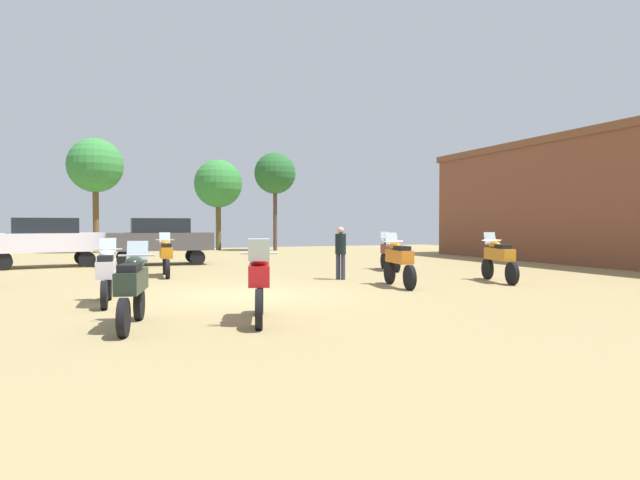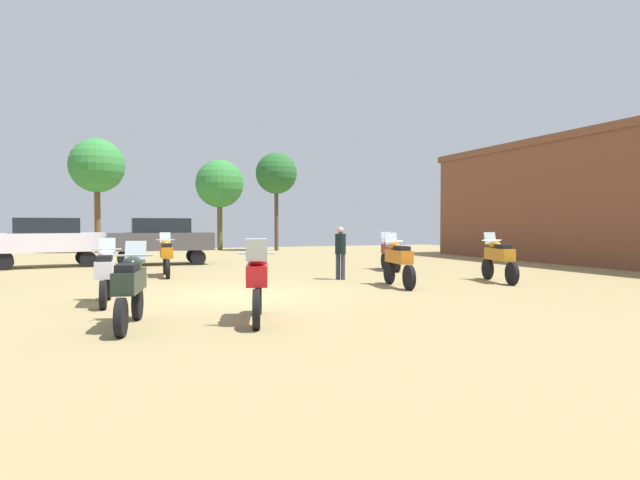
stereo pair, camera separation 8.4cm
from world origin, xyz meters
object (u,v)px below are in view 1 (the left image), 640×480
at_px(motorcycle_4, 260,280).
at_px(motorcycle_7, 499,258).
at_px(car_3, 45,239).
at_px(motorcycle_6, 166,255).
at_px(motorcycle_5, 106,272).
at_px(motorcycle_2, 390,251).
at_px(person_1, 341,249).
at_px(motorcycle_3, 399,260).
at_px(motorcycle_8, 132,286).
at_px(car_2, 160,238).
at_px(tree_2, 275,174).
at_px(tree_4, 218,184).
at_px(tree_1, 95,166).

distance_m(motorcycle_4, motorcycle_7, 9.17).
bearing_deg(motorcycle_7, car_3, 155.10).
bearing_deg(car_3, motorcycle_6, -152.81).
relative_size(motorcycle_4, motorcycle_5, 1.04).
xyz_separation_m(motorcycle_2, person_1, (-3.08, -2.36, 0.25)).
height_order(motorcycle_2, motorcycle_6, motorcycle_6).
xyz_separation_m(motorcycle_3, person_1, (-0.75, 2.33, 0.23)).
xyz_separation_m(motorcycle_2, motorcycle_6, (-8.11, 0.72, 0.01)).
relative_size(motorcycle_8, car_2, 0.49).
xyz_separation_m(motorcycle_3, motorcycle_4, (-4.99, -3.66, 0.00)).
bearing_deg(motorcycle_2, tree_2, 101.21).
bearing_deg(motorcycle_6, car_3, 128.89).
distance_m(motorcycle_5, car_3, 11.75).
bearing_deg(motorcycle_4, motorcycle_5, -35.10).
xyz_separation_m(car_3, tree_4, (9.19, 11.58, 3.27)).
xyz_separation_m(person_1, tree_1, (-7.62, 19.87, 4.33)).
height_order(motorcycle_4, tree_4, tree_4).
bearing_deg(motorcycle_6, car_2, 89.35).
distance_m(motorcycle_4, motorcycle_8, 2.16).
bearing_deg(tree_1, car_3, -98.17).
relative_size(motorcycle_3, tree_4, 0.36).
bearing_deg(motorcycle_2, tree_4, 112.10).
xyz_separation_m(motorcycle_4, tree_2, (7.61, 24.32, 4.34)).
distance_m(tree_1, tree_4, 7.64).
bearing_deg(motorcycle_6, motorcycle_8, -96.69).
xyz_separation_m(motorcycle_2, car_2, (-7.86, 6.00, 0.45)).
xyz_separation_m(motorcycle_6, car_2, (0.25, 5.28, 0.45)).
bearing_deg(tree_1, person_1, -69.03).
relative_size(motorcycle_7, car_3, 0.49).
bearing_deg(car_3, motorcycle_4, -170.88).
bearing_deg(tree_2, tree_4, 150.30).
distance_m(motorcycle_4, motorcycle_6, 9.11).
xyz_separation_m(motorcycle_6, person_1, (5.03, -3.09, 0.25)).
height_order(motorcycle_8, car_3, car_3).
xyz_separation_m(motorcycle_3, car_3, (-9.97, 11.02, 0.43)).
bearing_deg(motorcycle_6, motorcycle_4, -82.97).
bearing_deg(motorcycle_6, person_1, -29.45).
bearing_deg(motorcycle_7, motorcycle_3, -166.07).
distance_m(motorcycle_6, tree_4, 18.28).
bearing_deg(motorcycle_8, motorcycle_2, 51.95).
bearing_deg(motorcycle_5, car_3, 104.72).
xyz_separation_m(tree_1, tree_2, (10.98, -1.54, -0.22)).
distance_m(person_1, tree_2, 19.09).
bearing_deg(motorcycle_5, motorcycle_6, 75.98).
distance_m(motorcycle_5, person_1, 7.38).
bearing_deg(motorcycle_2, motorcycle_3, -104.26).
bearing_deg(car_3, tree_2, -62.17).
distance_m(motorcycle_5, tree_1, 23.15).
bearing_deg(person_1, motorcycle_5, 68.55).
bearing_deg(motorcycle_8, car_3, 112.50).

